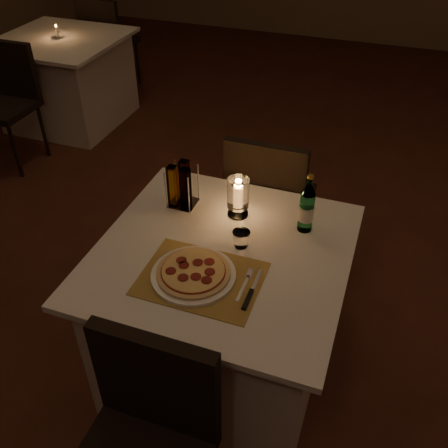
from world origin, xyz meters
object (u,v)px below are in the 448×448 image
(hurricane_candle, at_px, (238,194))
(water_bottle, at_px, (307,208))
(plate, at_px, (194,275))
(pizza, at_px, (193,272))
(chair_far, at_px, (268,195))
(neighbor_table_left, at_px, (67,80))
(tumbler, at_px, (241,239))
(chair_near, at_px, (146,434))
(main_table, at_px, (222,313))

(hurricane_candle, bearing_deg, water_bottle, -0.42)
(plate, bearing_deg, water_bottle, 52.52)
(pizza, distance_m, water_bottle, 0.55)
(chair_far, relative_size, neighbor_table_left, 0.90)
(chair_far, distance_m, pizza, 0.92)
(chair_far, height_order, tumbler, chair_far)
(hurricane_candle, bearing_deg, pizza, -94.19)
(water_bottle, height_order, hurricane_candle, water_bottle)
(plate, height_order, neighbor_table_left, plate)
(pizza, relative_size, water_bottle, 1.05)
(chair_near, bearing_deg, tumbler, 85.43)
(chair_near, distance_m, neighbor_table_left, 3.56)
(main_table, distance_m, tumbler, 0.41)
(neighbor_table_left, bearing_deg, main_table, -43.35)
(main_table, relative_size, neighbor_table_left, 1.00)
(main_table, bearing_deg, tumbler, 40.81)
(water_bottle, bearing_deg, hurricane_candle, 179.58)
(pizza, bearing_deg, neighbor_table_left, 133.61)
(chair_near, xyz_separation_m, neighbor_table_left, (-2.20, 2.79, -0.18))
(chair_far, height_order, pizza, chair_far)
(pizza, bearing_deg, chair_near, -84.65)
(chair_near, distance_m, tumbler, 0.80)
(plate, xyz_separation_m, water_bottle, (0.33, 0.43, 0.10))
(main_table, xyz_separation_m, hurricane_candle, (-0.02, 0.25, 0.47))
(main_table, height_order, chair_far, chair_far)
(plate, height_order, tumbler, tumbler)
(hurricane_candle, bearing_deg, neighbor_table_left, 140.07)
(main_table, height_order, neighbor_table_left, same)
(chair_near, distance_m, plate, 0.57)
(water_bottle, bearing_deg, neighbor_table_left, 143.58)
(pizza, xyz_separation_m, neighbor_table_left, (-2.15, 2.26, -0.39))
(water_bottle, distance_m, hurricane_candle, 0.30)
(chair_far, relative_size, plate, 2.81)
(neighbor_table_left, bearing_deg, plate, -46.39)
(neighbor_table_left, bearing_deg, tumbler, -41.82)
(pizza, bearing_deg, main_table, 74.47)
(hurricane_candle, height_order, neighbor_table_left, hurricane_candle)
(neighbor_table_left, bearing_deg, water_bottle, -36.42)
(main_table, height_order, chair_near, chair_near)
(plate, distance_m, neighbor_table_left, 3.14)
(plate, bearing_deg, main_table, 74.48)
(plate, xyz_separation_m, hurricane_candle, (0.03, 0.43, 0.10))
(plate, xyz_separation_m, pizza, (-0.00, -0.00, 0.02))
(chair_far, bearing_deg, plate, -93.20)
(hurricane_candle, bearing_deg, tumbler, -67.95)
(main_table, bearing_deg, neighbor_table_left, 136.65)
(chair_near, distance_m, chair_far, 1.43)
(main_table, distance_m, plate, 0.42)
(chair_far, relative_size, tumbler, 12.56)
(plate, bearing_deg, neighbor_table_left, 133.61)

